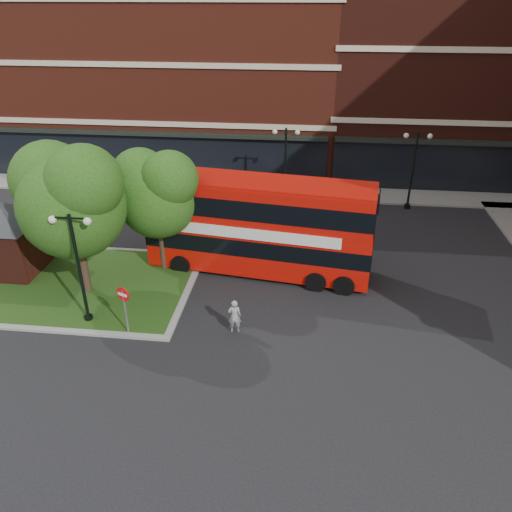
# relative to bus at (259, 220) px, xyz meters

# --- Properties ---
(ground) EXTENTS (120.00, 120.00, 0.00)m
(ground) POSITION_rel_bus_xyz_m (-1.27, -5.46, -2.74)
(ground) COLOR black
(ground) RESTS_ON ground
(pavement_far) EXTENTS (44.00, 3.00, 0.12)m
(pavement_far) POSITION_rel_bus_xyz_m (-1.27, 11.04, -2.68)
(pavement_far) COLOR slate
(pavement_far) RESTS_ON ground
(terrace_far_left) EXTENTS (26.00, 12.00, 14.00)m
(terrace_far_left) POSITION_rel_bus_xyz_m (-9.27, 18.54, 4.26)
(terrace_far_left) COLOR maroon
(terrace_far_left) RESTS_ON ground
(terrace_far_right) EXTENTS (18.00, 12.00, 16.00)m
(terrace_far_right) POSITION_rel_bus_xyz_m (12.73, 18.54, 5.26)
(terrace_far_right) COLOR #471911
(terrace_far_right) RESTS_ON ground
(traffic_island) EXTENTS (12.60, 7.60, 0.15)m
(traffic_island) POSITION_rel_bus_xyz_m (-9.27, -2.46, -2.67)
(traffic_island) COLOR gray
(traffic_island) RESTS_ON ground
(kiosk) EXTENTS (6.51, 6.51, 3.60)m
(kiosk) POSITION_rel_bus_xyz_m (-12.27, -1.46, -0.43)
(kiosk) COLOR #471911
(kiosk) RESTS_ON traffic_island
(tree_island_west) EXTENTS (5.40, 4.71, 7.21)m
(tree_island_west) POSITION_rel_bus_xyz_m (-7.87, -2.88, 2.05)
(tree_island_west) COLOR #2D2116
(tree_island_west) RESTS_ON ground
(tree_island_east) EXTENTS (4.46, 3.90, 6.29)m
(tree_island_east) POSITION_rel_bus_xyz_m (-4.85, -0.40, 1.50)
(tree_island_east) COLOR #2D2116
(tree_island_east) RESTS_ON ground
(lamp_island) EXTENTS (1.72, 0.36, 5.00)m
(lamp_island) POSITION_rel_bus_xyz_m (-6.77, -5.26, 0.09)
(lamp_island) COLOR black
(lamp_island) RESTS_ON ground
(lamp_far_left) EXTENTS (1.72, 0.36, 5.00)m
(lamp_far_left) POSITION_rel_bus_xyz_m (0.73, 9.04, 0.09)
(lamp_far_left) COLOR black
(lamp_far_left) RESTS_ON ground
(lamp_far_right) EXTENTS (1.72, 0.36, 5.00)m
(lamp_far_right) POSITION_rel_bus_xyz_m (8.73, 9.04, 0.09)
(lamp_far_right) COLOR black
(lamp_far_right) RESTS_ON ground
(bus) EXTENTS (11.18, 3.97, 4.18)m
(bus) POSITION_rel_bus_xyz_m (0.00, 0.00, 0.00)
(bus) COLOR #BF0F07
(bus) RESTS_ON ground
(woman) EXTENTS (0.60, 0.45, 1.52)m
(woman) POSITION_rel_bus_xyz_m (-0.45, -5.24, -1.98)
(woman) COLOR gray
(woman) RESTS_ON ground
(car_silver) EXTENTS (4.78, 2.42, 1.56)m
(car_silver) POSITION_rel_bus_xyz_m (-1.21, 10.54, -1.96)
(car_silver) COLOR #A3A5AA
(car_silver) RESTS_ON ground
(car_white) EXTENTS (4.26, 1.74, 1.37)m
(car_white) POSITION_rel_bus_xyz_m (4.39, 9.04, -2.05)
(car_white) COLOR white
(car_white) RESTS_ON ground
(no_entry_sign) EXTENTS (0.60, 0.30, 2.28)m
(no_entry_sign) POSITION_rel_bus_xyz_m (-4.77, -5.96, -1.11)
(no_entry_sign) COLOR slate
(no_entry_sign) RESTS_ON ground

